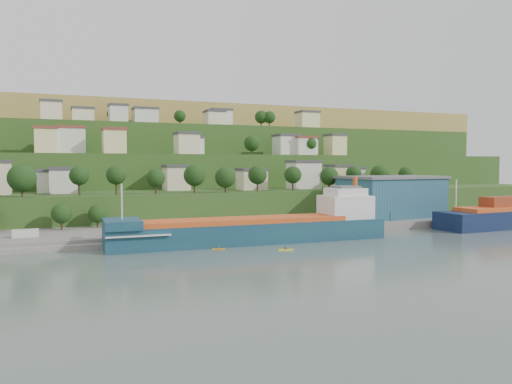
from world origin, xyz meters
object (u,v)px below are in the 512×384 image
cargo_ship_near (260,230)px  warehouse (391,196)px  kayak_orange (219,248)px  caravan (26,235)px

cargo_ship_near → warehouse: (53.05, 20.10, 5.69)m
warehouse → kayak_orange: bearing=-162.4°
warehouse → kayak_orange: warehouse is taller
cargo_ship_near → kayak_orange: 13.97m
kayak_orange → cargo_ship_near: bearing=50.0°
cargo_ship_near → warehouse: cargo_ship_near is taller
cargo_ship_near → caravan: cargo_ship_near is taller
caravan → kayak_orange: caravan is taller
cargo_ship_near → kayak_orange: bearing=-151.5°
kayak_orange → warehouse: bearing=45.0°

